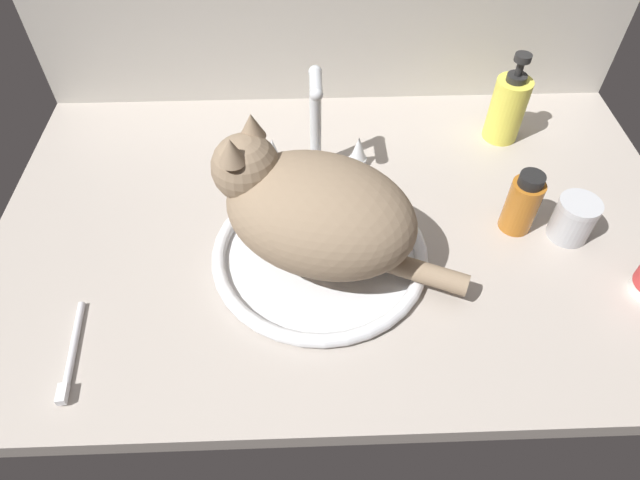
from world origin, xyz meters
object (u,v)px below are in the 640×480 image
at_px(cat, 309,208).
at_px(metal_jar, 574,219).
at_px(sink_basin, 320,253).
at_px(toothbrush, 72,353).
at_px(faucet, 316,134).
at_px(soap_pump_bottle, 507,108).
at_px(amber_bottle, 522,203).

height_order(cat, metal_jar, cat).
bearing_deg(cat, sink_basin, -23.95).
relative_size(sink_basin, metal_jar, 4.63).
distance_m(metal_jar, toothbrush, 0.77).
distance_m(sink_basin, faucet, 0.22).
height_order(cat, soap_pump_bottle, cat).
bearing_deg(soap_pump_bottle, sink_basin, -140.88).
distance_m(faucet, soap_pump_bottle, 0.37).
distance_m(amber_bottle, metal_jar, 0.08).
relative_size(amber_bottle, soap_pump_bottle, 0.64).
height_order(amber_bottle, soap_pump_bottle, soap_pump_bottle).
relative_size(cat, amber_bottle, 3.46).
bearing_deg(sink_basin, metal_jar, 4.73).
relative_size(soap_pump_bottle, metal_jar, 2.38).
bearing_deg(amber_bottle, metal_jar, -15.21).
xyz_separation_m(cat, soap_pump_bottle, (0.38, 0.29, -0.04)).
bearing_deg(cat, faucet, 85.71).
relative_size(faucet, amber_bottle, 1.83).
distance_m(cat, soap_pump_bottle, 0.47).
bearing_deg(soap_pump_bottle, metal_jar, -80.30).
bearing_deg(cat, amber_bottle, 8.12).
bearing_deg(metal_jar, amber_bottle, 164.79).
distance_m(sink_basin, soap_pump_bottle, 0.47).
relative_size(sink_basin, soap_pump_bottle, 1.94).
bearing_deg(soap_pump_bottle, amber_bottle, -98.64).
xyz_separation_m(sink_basin, soap_pump_bottle, (0.36, 0.29, 0.06)).
bearing_deg(cat, soap_pump_bottle, 37.29).
bearing_deg(metal_jar, soap_pump_bottle, 99.70).
relative_size(soap_pump_bottle, toothbrush, 1.10).
bearing_deg(sink_basin, soap_pump_bottle, 39.12).
distance_m(sink_basin, cat, 0.09).
distance_m(cat, metal_jar, 0.43).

